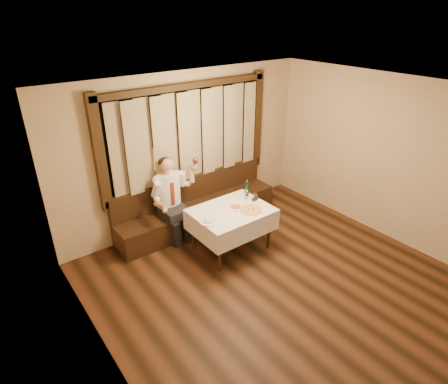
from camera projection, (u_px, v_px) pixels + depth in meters
room at (264, 184)px, 5.25m from camera, size 5.01×6.01×2.81m
banquette at (198, 209)px, 7.03m from camera, size 3.20×0.61×0.94m
dining_table at (231, 215)px, 6.15m from camera, size 1.27×0.97×0.76m
pizza at (251, 210)px, 6.07m from camera, size 0.37×0.37×0.04m
pasta_red at (236, 206)px, 6.14m from camera, size 0.27×0.27×0.09m
pasta_cream at (209, 220)px, 5.73m from camera, size 0.29×0.29×0.10m
green_bottle at (247, 189)px, 6.50m from camera, size 0.06×0.06×0.29m
table_wine_glass at (246, 192)px, 6.39m from camera, size 0.06×0.06×0.17m
cruet_caddy at (255, 198)px, 6.38m from camera, size 0.13×0.09×0.13m
seated_man at (171, 194)px, 6.41m from camera, size 0.84×0.62×1.49m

